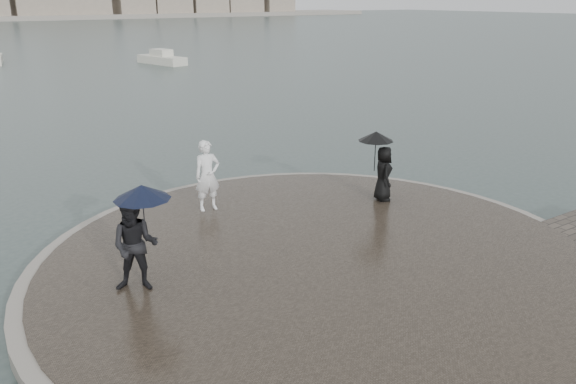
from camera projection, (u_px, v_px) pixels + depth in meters
ground at (444, 349)px, 9.58m from camera, size 400.00×400.00×0.00m
kerb_ring at (321, 264)px, 12.28m from camera, size 12.50×12.50×0.32m
quay_tip at (321, 263)px, 12.27m from camera, size 11.90×11.90×0.36m
statue at (207, 176)px, 14.57m from camera, size 0.72×0.52×1.87m
visitor_left at (137, 234)px, 10.50m from camera, size 1.34×1.16×2.04m
visitor_right at (381, 162)px, 15.22m from camera, size 1.11×1.02×1.95m
boats at (34, 68)px, 44.09m from camera, size 24.12×24.41×1.50m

